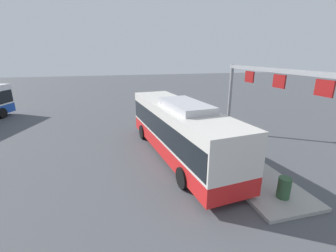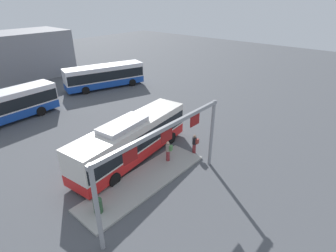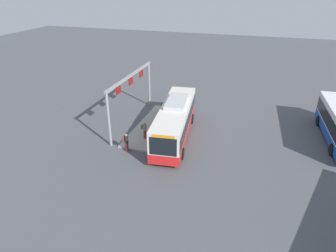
{
  "view_description": "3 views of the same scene",
  "coord_description": "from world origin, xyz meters",
  "px_view_note": "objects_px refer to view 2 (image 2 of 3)",
  "views": [
    {
      "loc": [
        -12.2,
        3.78,
        5.84
      ],
      "look_at": [
        2.52,
        -0.01,
        1.13
      ],
      "focal_mm": 24.54,
      "sensor_mm": 36.0,
      "label": 1
    },
    {
      "loc": [
        -11.48,
        -13.6,
        11.62
      ],
      "look_at": [
        3.43,
        -0.71,
        1.77
      ],
      "focal_mm": 28.04,
      "sensor_mm": 36.0,
      "label": 2
    },
    {
      "loc": [
        23.86,
        6.8,
        13.44
      ],
      "look_at": [
        1.6,
        -0.18,
        1.87
      ],
      "focal_mm": 31.71,
      "sensor_mm": 36.0,
      "label": 3
    }
  ],
  "objects_px": {
    "bus_main": "(132,138)",
    "bus_background_left": "(5,105)",
    "person_waiting_near": "(168,151)",
    "trash_bin": "(98,206)",
    "person_boarding": "(195,144)",
    "bus_background_right": "(105,75)"
  },
  "relations": [
    {
      "from": "person_boarding",
      "to": "trash_bin",
      "type": "bearing_deg",
      "value": 84.85
    },
    {
      "from": "bus_main",
      "to": "person_waiting_near",
      "type": "height_order",
      "value": "bus_main"
    },
    {
      "from": "person_boarding",
      "to": "bus_background_right",
      "type": "bearing_deg",
      "value": -19.52
    },
    {
      "from": "bus_background_left",
      "to": "trash_bin",
      "type": "distance_m",
      "value": 17.7
    },
    {
      "from": "person_waiting_near",
      "to": "trash_bin",
      "type": "distance_m",
      "value": 6.77
    },
    {
      "from": "person_waiting_near",
      "to": "trash_bin",
      "type": "height_order",
      "value": "person_waiting_near"
    },
    {
      "from": "person_boarding",
      "to": "person_waiting_near",
      "type": "distance_m",
      "value": 2.52
    },
    {
      "from": "bus_main",
      "to": "person_boarding",
      "type": "bearing_deg",
      "value": -47.59
    },
    {
      "from": "bus_background_left",
      "to": "person_waiting_near",
      "type": "relative_size",
      "value": 6.01
    },
    {
      "from": "person_waiting_near",
      "to": "bus_background_right",
      "type": "bearing_deg",
      "value": -37.43
    },
    {
      "from": "bus_background_left",
      "to": "trash_bin",
      "type": "xyz_separation_m",
      "value": [
        -1.7,
        -17.58,
        -1.17
      ]
    },
    {
      "from": "trash_bin",
      "to": "bus_main",
      "type": "bearing_deg",
      "value": 28.49
    },
    {
      "from": "bus_background_right",
      "to": "person_waiting_near",
      "type": "distance_m",
      "value": 20.35
    },
    {
      "from": "person_waiting_near",
      "to": "bus_main",
      "type": "bearing_deg",
      "value": 14.83
    },
    {
      "from": "bus_background_left",
      "to": "person_waiting_near",
      "type": "height_order",
      "value": "bus_background_left"
    },
    {
      "from": "person_boarding",
      "to": "trash_bin",
      "type": "relative_size",
      "value": 1.86
    },
    {
      "from": "bus_background_left",
      "to": "bus_background_right",
      "type": "xyz_separation_m",
      "value": [
        13.22,
        1.44,
        0.0
      ]
    },
    {
      "from": "person_boarding",
      "to": "person_waiting_near",
      "type": "height_order",
      "value": "person_waiting_near"
    },
    {
      "from": "bus_main",
      "to": "trash_bin",
      "type": "bearing_deg",
      "value": -158.1
    },
    {
      "from": "bus_main",
      "to": "bus_background_left",
      "type": "relative_size",
      "value": 1.12
    },
    {
      "from": "bus_main",
      "to": "person_boarding",
      "type": "height_order",
      "value": "bus_main"
    },
    {
      "from": "bus_background_left",
      "to": "bus_background_right",
      "type": "distance_m",
      "value": 13.3
    }
  ]
}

